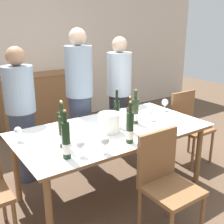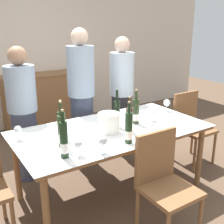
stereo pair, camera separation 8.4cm
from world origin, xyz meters
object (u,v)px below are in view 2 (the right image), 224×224
Objects in this scene: ice_bucket at (109,122)px; wine_bottle_2 at (129,129)px; wine_bottle_0 at (62,126)px; sideboard_cabinet at (47,100)px; wine_glass_1 at (18,130)px; person_host at (23,116)px; wine_bottle_3 at (62,132)px; dining_table at (112,134)px; wine_bottle_6 at (129,120)px; wine_bottle_1 at (117,114)px; wine_bottle_5 at (136,112)px; wine_glass_2 at (153,113)px; person_guest_left at (82,100)px; chair_near_front at (163,178)px; wine_glass_4 at (78,144)px; person_guest_right at (122,96)px; wine_glass_0 at (167,103)px; wine_bottle_4 at (64,141)px; wine_glass_3 at (102,141)px; chair_right_end at (190,123)px.

ice_bucket is 0.32m from wine_bottle_2.
sideboard_cabinet is at bearing 73.41° from wine_bottle_0.
person_host is at bearing 70.01° from wine_glass_1.
person_host is (-0.07, 0.94, -0.11)m from wine_bottle_3.
wine_bottle_2 is (-0.07, -0.37, 0.20)m from dining_table.
wine_bottle_6 reaches higher than sideboard_cabinet.
wine_bottle_1 reaches higher than wine_glass_1.
wine_bottle_6 is at bearing -3.50° from wine_bottle_3.
wine_bottle_5 is 1.03× the size of wine_bottle_6.
wine_glass_2 is 0.93m from person_guest_left.
wine_bottle_3 is at bearing 135.09° from chair_near_front.
wine_bottle_5 is at bearing 69.91° from chair_near_front.
person_guest_left reaches higher than wine_bottle_5.
person_guest_right is at bearing 43.62° from wine_glass_4.
wine_glass_0 is at bearing -76.19° from person_guest_right.
wine_bottle_2 is 0.59m from wine_bottle_3.
ice_bucket is 0.60× the size of wine_bottle_6.
person_guest_right is at bearing 32.87° from wine_bottle_0.
wine_glass_1 is (-0.81, 0.28, -0.01)m from ice_bucket.
person_host reaches higher than chair_near_front.
sideboard_cabinet is 3.09m from chair_near_front.
wine_glass_0 is 1.05m from person_guest_left.
wine_bottle_0 is at bearing -128.59° from person_guest_left.
wine_bottle_4 reaches higher than chair_near_front.
person_guest_left is (0.05, 0.77, 0.19)m from dining_table.
wine_bottle_2 is at bearing -151.74° from wine_glass_0.
wine_glass_3 reaches higher than dining_table.
wine_bottle_1 is at bearing -1.79° from wine_bottle_0.
wine_glass_0 is at bearing 7.60° from wine_bottle_1.
wine_glass_4 is (0.32, -0.59, 0.01)m from wine_glass_1.
chair_near_front is (0.55, -0.79, -0.34)m from wine_bottle_0.
ice_bucket is 0.56× the size of wine_bottle_1.
wine_glass_2 is at bearing 16.87° from wine_glass_4.
wine_glass_2 is 0.14× the size of chair_right_end.
ice_bucket is 0.59× the size of wine_bottle_0.
wine_bottle_2 reaches higher than wine_glass_4.
wine_glass_0 reaches higher than dining_table.
wine_bottle_0 is 2.88× the size of wine_glass_2.
wine_bottle_3 is at bearing 98.38° from wine_glass_4.
wine_bottle_2 is 2.49× the size of wine_glass_3.
chair_near_front is (-0.05, -0.77, -0.35)m from wine_bottle_1.
wine_bottle_6 is (0.02, -0.19, -0.02)m from wine_bottle_1.
wine_glass_2 is 0.14× the size of chair_near_front.
wine_bottle_5 is (0.14, -2.34, 0.39)m from sideboard_cabinet.
chair_near_front is at bearing -92.40° from sideboard_cabinet.
wine_bottle_4 is (-0.59, -0.27, 0.04)m from ice_bucket.
ice_bucket is 1.57× the size of wine_glass_1.
wine_glass_2 is (1.10, 0.08, -0.05)m from wine_bottle_3.
sideboard_cabinet reaches higher than chair_right_end.
person_guest_left is at bearing 81.71° from ice_bucket.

